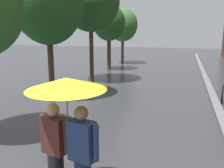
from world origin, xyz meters
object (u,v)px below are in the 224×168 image
at_px(street_tree_3, 109,23).
at_px(street_tree_4, 123,25).
at_px(couple_under_umbrella, 67,120).
at_px(street_tree_2, 91,1).

relative_size(street_tree_3, street_tree_4, 1.00).
distance_m(street_tree_3, couple_under_umbrella, 14.28).
xyz_separation_m(street_tree_2, street_tree_4, (-0.24, 7.88, -1.02)).
distance_m(street_tree_2, couple_under_umbrella, 10.33).
height_order(street_tree_2, couple_under_umbrella, street_tree_2).
bearing_deg(street_tree_3, couple_under_umbrella, -75.18).
bearing_deg(street_tree_4, street_tree_3, -91.60).
height_order(street_tree_3, couple_under_umbrella, street_tree_3).
bearing_deg(street_tree_2, couple_under_umbrella, -70.71).
xyz_separation_m(street_tree_2, couple_under_umbrella, (3.28, -9.37, -2.86)).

